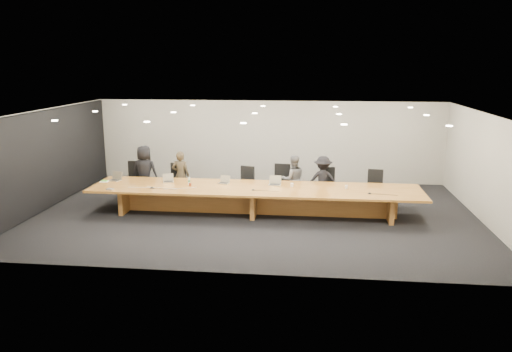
{
  "coord_description": "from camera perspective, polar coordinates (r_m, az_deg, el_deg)",
  "views": [
    {
      "loc": [
        1.51,
        -13.1,
        4.09
      ],
      "look_at": [
        0.0,
        0.3,
        1.0
      ],
      "focal_mm": 35.0,
      "sensor_mm": 36.0,
      "label": 1
    }
  ],
  "objects": [
    {
      "name": "ground",
      "position": [
        13.8,
        -0.14,
        -4.33
      ],
      "size": [
        12.0,
        12.0,
        0.0
      ],
      "primitive_type": "plane",
      "color": "black",
      "rests_on": "ground"
    },
    {
      "name": "back_wall",
      "position": [
        17.37,
        1.37,
        4.0
      ],
      "size": [
        12.0,
        0.02,
        2.8
      ],
      "primitive_type": "cube",
      "color": "beige",
      "rests_on": "ground"
    },
    {
      "name": "left_wall_panel",
      "position": [
        15.31,
        -22.82,
        1.66
      ],
      "size": [
        0.08,
        7.84,
        2.74
      ],
      "primitive_type": "cube",
      "color": "black",
      "rests_on": "ground"
    },
    {
      "name": "conference_table",
      "position": [
        13.66,
        -0.14,
        -2.24
      ],
      "size": [
        9.0,
        1.8,
        0.75
      ],
      "color": "#8F581F",
      "rests_on": "ground"
    },
    {
      "name": "chair_far_left",
      "position": [
        15.7,
        -13.77,
        -0.43
      ],
      "size": [
        0.6,
        0.6,
        1.14
      ],
      "primitive_type": null,
      "rotation": [
        0.0,
        0.0,
        0.03
      ],
      "color": "black",
      "rests_on": "ground"
    },
    {
      "name": "chair_left",
      "position": [
        15.25,
        -9.05,
        -0.64
      ],
      "size": [
        0.57,
        0.57,
        1.12
      ],
      "primitive_type": null,
      "rotation": [
        0.0,
        0.0,
        -0.01
      ],
      "color": "black",
      "rests_on": "ground"
    },
    {
      "name": "chair_mid_left",
      "position": [
        14.96,
        -1.3,
        -0.89
      ],
      "size": [
        0.67,
        0.67,
        1.05
      ],
      "primitive_type": null,
      "rotation": [
        0.0,
        0.0,
        -0.3
      ],
      "color": "black",
      "rests_on": "ground"
    },
    {
      "name": "chair_mid_right",
      "position": [
        14.86,
        2.89,
        -0.81
      ],
      "size": [
        0.63,
        0.63,
        1.14
      ],
      "primitive_type": null,
      "rotation": [
        0.0,
        0.0,
        -0.1
      ],
      "color": "black",
      "rests_on": "ground"
    },
    {
      "name": "chair_right",
      "position": [
        14.82,
        8.35,
        -1.1
      ],
      "size": [
        0.66,
        0.66,
        1.07
      ],
      "primitive_type": null,
      "rotation": [
        0.0,
        0.0,
        0.25
      ],
      "color": "black",
      "rests_on": "ground"
    },
    {
      "name": "chair_far_right",
      "position": [
        14.86,
        13.42,
        -1.32
      ],
      "size": [
        0.6,
        0.6,
        1.06
      ],
      "primitive_type": null,
      "rotation": [
        0.0,
        0.0,
        -0.12
      ],
      "color": "black",
      "rests_on": "ground"
    },
    {
      "name": "person_a",
      "position": [
        15.51,
        -12.61,
        0.43
      ],
      "size": [
        0.83,
        0.56,
        1.65
      ],
      "primitive_type": "imported",
      "rotation": [
        0.0,
        0.0,
        3.1
      ],
      "color": "black",
      "rests_on": "ground"
    },
    {
      "name": "person_b",
      "position": [
        15.25,
        -8.6,
        0.07
      ],
      "size": [
        0.54,
        0.35,
        1.48
      ],
      "primitive_type": "imported",
      "rotation": [
        0.0,
        0.0,
        3.14
      ],
      "color": "#342B1C",
      "rests_on": "ground"
    },
    {
      "name": "person_c",
      "position": [
        14.7,
        4.27,
        -0.39
      ],
      "size": [
        0.81,
        0.7,
        1.44
      ],
      "primitive_type": "imported",
      "rotation": [
        0.0,
        0.0,
        3.4
      ],
      "color": "#565658",
      "rests_on": "ground"
    },
    {
      "name": "person_d",
      "position": [
        14.7,
        7.63,
        -0.49
      ],
      "size": [
        0.93,
        0.54,
        1.43
      ],
      "primitive_type": "imported",
      "rotation": [
        0.0,
        0.0,
        3.13
      ],
      "color": "black",
      "rests_on": "ground"
    },
    {
      "name": "laptop_a",
      "position": [
        14.9,
        -15.87,
        -0.02
      ],
      "size": [
        0.4,
        0.34,
        0.26
      ],
      "primitive_type": null,
      "rotation": [
        0.0,
        0.0,
        -0.32
      ],
      "color": "#C2B094",
      "rests_on": "conference_table"
    },
    {
      "name": "laptop_b",
      "position": [
        14.4,
        -10.0,
        -0.22
      ],
      "size": [
        0.35,
        0.3,
        0.24
      ],
      "primitive_type": null,
      "rotation": [
        0.0,
        0.0,
        0.33
      ],
      "color": "tan",
      "rests_on": "conference_table"
    },
    {
      "name": "laptop_c",
      "position": [
        14.04,
        -3.72,
        -0.41
      ],
      "size": [
        0.33,
        0.27,
        0.23
      ],
      "primitive_type": null,
      "rotation": [
        0.0,
        0.0,
        -0.25
      ],
      "color": "beige",
      "rests_on": "conference_table"
    },
    {
      "name": "laptop_d",
      "position": [
        13.82,
        2.15,
        -0.52
      ],
      "size": [
        0.35,
        0.26,
        0.26
      ],
      "primitive_type": null,
      "rotation": [
        0.0,
        0.0,
        -0.06
      ],
      "color": "tan",
      "rests_on": "conference_table"
    },
    {
      "name": "water_bottle",
      "position": [
        14.04,
        -7.65,
        -0.56
      ],
      "size": [
        0.08,
        0.08,
        0.2
      ],
      "primitive_type": "cylinder",
      "rotation": [
        0.0,
        0.0,
        -0.25
      ],
      "color": "silver",
      "rests_on": "conference_table"
    },
    {
      "name": "amber_mug",
      "position": [
        13.85,
        -7.53,
        -0.98
      ],
      "size": [
        0.08,
        0.08,
        0.09
      ],
      "primitive_type": "cylinder",
      "rotation": [
        0.0,
        0.0,
        -0.2
      ],
      "color": "maroon",
      "rests_on": "conference_table"
    },
    {
      "name": "paper_cup_near",
      "position": [
        13.7,
        4.14,
        -1.03
      ],
      "size": [
        0.09,
        0.09,
        0.1
      ],
      "primitive_type": "cone",
      "rotation": [
        0.0,
        0.0,
        0.05
      ],
      "color": "silver",
      "rests_on": "conference_table"
    },
    {
      "name": "paper_cup_far",
      "position": [
        13.68,
        10.29,
        -1.24
      ],
      "size": [
        0.1,
        0.1,
        0.09
      ],
      "primitive_type": "cone",
      "rotation": [
        0.0,
        0.0,
        -0.27
      ],
      "color": "silver",
      "rests_on": "conference_table"
    },
    {
      "name": "notepad",
      "position": [
        14.88,
        -16.94,
        -0.61
      ],
      "size": [
        0.24,
        0.2,
        0.01
      ],
      "primitive_type": "cube",
      "rotation": [
        0.0,
        0.0,
        0.09
      ],
      "color": "white",
      "rests_on": "conference_table"
    },
    {
      "name": "lime_gadget",
      "position": [
        14.89,
        -16.94,
        -0.52
      ],
      "size": [
        0.16,
        0.09,
        0.02
      ],
      "primitive_type": "cube",
      "rotation": [
        0.0,
        0.0,
        -0.02
      ],
      "color": "green",
      "rests_on": "notepad"
    },
    {
      "name": "av_box",
      "position": [
        13.92,
        -16.35,
        -1.45
      ],
      "size": [
        0.19,
        0.15,
        0.03
      ],
      "primitive_type": "cube",
      "rotation": [
        0.0,
        0.0,
        -0.12
      ],
      "color": "#BBBBC0",
      "rests_on": "conference_table"
    },
    {
      "name": "mic_left",
      "position": [
        13.8,
        -11.8,
        -1.3
      ],
      "size": [
        0.14,
        0.14,
        0.03
      ],
      "primitive_type": "cone",
      "rotation": [
        0.0,
        0.0,
        -0.05
      ],
      "color": "black",
      "rests_on": "conference_table"
    },
    {
      "name": "mic_center",
      "position": [
        13.31,
        -0.32,
        -1.57
      ],
      "size": [
        0.13,
        0.13,
        0.03
      ],
      "primitive_type": "cone",
      "rotation": [
        0.0,
        0.0,
        -0.37
      ],
      "color": "black",
      "rests_on": "conference_table"
    },
    {
      "name": "mic_right",
      "position": [
        13.28,
        12.86,
        -1.92
      ],
      "size": [
        0.13,
        0.13,
        0.03
      ],
      "primitive_type": "cone",
      "rotation": [
        0.0,
        0.0,
        0.18
      ],
      "color": "black",
      "rests_on": "conference_table"
    }
  ]
}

